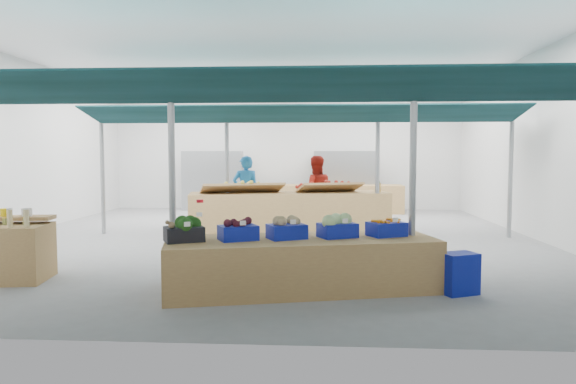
{
  "coord_description": "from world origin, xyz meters",
  "views": [
    {
      "loc": [
        1.17,
        -11.42,
        1.87
      ],
      "look_at": [
        0.56,
        -1.6,
        1.17
      ],
      "focal_mm": 32.0,
      "sensor_mm": 36.0,
      "label": 1
    }
  ],
  "objects_px": {
    "crate_stack": "(459,273)",
    "veg_counter": "(301,264)",
    "fruit_counter": "(290,214)",
    "vendor_left": "(246,192)",
    "vendor_right": "(315,192)"
  },
  "relations": [
    {
      "from": "crate_stack",
      "to": "vendor_left",
      "type": "xyz_separation_m",
      "value": [
        -3.79,
        6.2,
        0.65
      ]
    },
    {
      "from": "veg_counter",
      "to": "crate_stack",
      "type": "distance_m",
      "value": 2.14
    },
    {
      "from": "crate_stack",
      "to": "vendor_left",
      "type": "distance_m",
      "value": 7.3
    },
    {
      "from": "crate_stack",
      "to": "vendor_right",
      "type": "height_order",
      "value": "vendor_right"
    },
    {
      "from": "fruit_counter",
      "to": "vendor_left",
      "type": "xyz_separation_m",
      "value": [
        -1.2,
        1.1,
        0.43
      ]
    },
    {
      "from": "crate_stack",
      "to": "veg_counter",
      "type": "bearing_deg",
      "value": 177.38
    },
    {
      "from": "crate_stack",
      "to": "vendor_right",
      "type": "bearing_deg",
      "value": 107.81
    },
    {
      "from": "vendor_left",
      "to": "vendor_right",
      "type": "distance_m",
      "value": 1.8
    },
    {
      "from": "veg_counter",
      "to": "crate_stack",
      "type": "relative_size",
      "value": 6.64
    },
    {
      "from": "veg_counter",
      "to": "fruit_counter",
      "type": "relative_size",
      "value": 0.8
    },
    {
      "from": "fruit_counter",
      "to": "vendor_right",
      "type": "distance_m",
      "value": 1.33
    },
    {
      "from": "crate_stack",
      "to": "vendor_left",
      "type": "height_order",
      "value": "vendor_left"
    },
    {
      "from": "veg_counter",
      "to": "fruit_counter",
      "type": "distance_m",
      "value": 5.03
    },
    {
      "from": "vendor_left",
      "to": "vendor_right",
      "type": "xyz_separation_m",
      "value": [
        1.8,
        0.0,
        0.0
      ]
    },
    {
      "from": "crate_stack",
      "to": "vendor_right",
      "type": "distance_m",
      "value": 6.55
    }
  ]
}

